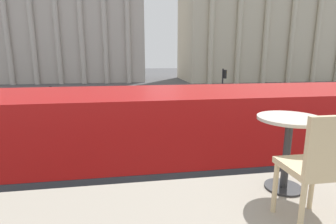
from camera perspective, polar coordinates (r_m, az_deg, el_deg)
double_decker_bus at (r=6.46m, az=5.62°, el=-11.76°), size 11.45×2.66×4.16m
cafe_dining_table at (r=2.76m, az=24.71°, el=-4.93°), size 0.60×0.60×0.73m
cafe_chair_0 at (r=2.23m, az=29.88°, el=-9.95°), size 0.40×0.40×0.91m
plaza_building_left at (r=55.66m, az=-21.80°, el=17.19°), size 30.39×11.61×21.13m
plaza_building_right at (r=59.15m, az=19.54°, el=17.80°), size 32.31×14.63×22.73m
traffic_light_near at (r=13.76m, az=-23.47°, el=0.17°), size 0.42×0.24×3.51m
traffic_light_mid at (r=22.08m, az=11.93°, el=5.73°), size 0.42×0.24×3.89m
car_maroon at (r=17.63m, az=-14.28°, el=-2.07°), size 4.20×1.93×1.35m
car_silver at (r=31.80m, az=6.40°, el=4.50°), size 4.20×1.93×1.35m
pedestrian_yellow at (r=16.37m, az=3.41°, el=-1.64°), size 0.32×0.32×1.77m
pedestrian_blue at (r=26.95m, az=-19.84°, el=3.08°), size 0.32×0.32×1.72m
pedestrian_olive at (r=21.75m, az=-8.08°, el=1.49°), size 0.32×0.32×1.63m
pedestrian_red at (r=27.71m, az=-17.36°, el=3.41°), size 0.32×0.32×1.67m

